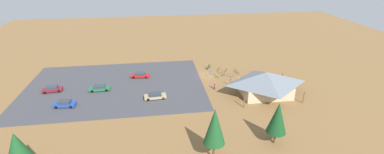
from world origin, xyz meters
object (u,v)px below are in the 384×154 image
Objects in this scene: lot_sign at (211,73)px; pine_center at (215,126)px; bicycle_purple_near_sign at (237,73)px; bicycle_silver_edge_north at (235,70)px; visitor_by_pavilion at (208,67)px; visitor_crossing_yard at (215,86)px; car_red_far_end at (140,75)px; bike_pavilion at (266,82)px; bicycle_blue_lone_west at (223,75)px; bicycle_yellow_back_row at (221,72)px; pine_mideast at (18,149)px; bicycle_orange_near_porch at (218,69)px; car_tan_mid_lot at (155,96)px; pine_far_east at (278,118)px; bicycle_green_mid_cluster at (216,77)px; car_blue_second_row at (65,104)px; bicycle_red_yard_center at (212,73)px; bicycle_teal_yard_left at (226,70)px; bicycle_white_edge_south at (230,75)px; car_green_back_corner at (100,88)px; car_maroon_inner_stall at (52,89)px; trash_bin at (209,66)px.

pine_center is (5.81, 29.85, 4.46)m from lot_sign.
bicycle_purple_near_sign is 1.84m from bicycle_silver_edge_north.
visitor_crossing_yard reaches higher than visitor_by_pavilion.
car_red_far_end reaches higher than bicycle_purple_near_sign.
bike_pavilion is 7.43× the size of visitor_crossing_yard.
visitor_crossing_yard is (3.79, 7.17, 0.60)m from bicycle_blue_lone_west.
bicycle_yellow_back_row is 20.96m from car_red_far_end.
pine_mideast is 4.25× the size of visitor_crossing_yard.
visitor_by_pavilion reaches higher than bicycle_orange_near_porch.
car_tan_mid_lot is at bearing 10.80° from visitor_crossing_yard.
bike_pavilion is 17.94m from pine_far_east.
car_blue_second_row reaches higher than bicycle_green_mid_cluster.
pine_mideast is 1.58× the size of car_tan_mid_lot.
pine_center is 36.46m from visitor_by_pavilion.
pine_far_east reaches higher than bicycle_silver_edge_north.
car_red_far_end is at bearing -0.66° from bicycle_yellow_back_row.
bicycle_silver_edge_north reaches higher than bicycle_yellow_back_row.
pine_center is 1.83× the size of car_tan_mid_lot.
pine_center reaches higher than bicycle_red_yard_center.
bicycle_silver_edge_north is (-2.41, 0.22, 0.00)m from bicycle_teal_yard_left.
car_red_far_end is at bearing -7.10° from bicycle_white_edge_south.
bicycle_white_edge_south is at bearing -141.25° from pine_mideast.
bicycle_yellow_back_row is 0.74× the size of visitor_crossing_yard.
car_tan_mid_lot is (8.35, -20.85, -5.16)m from pine_center.
pine_far_east reaches higher than bicycle_white_edge_south.
bicycle_red_yard_center is 28.11m from car_green_back_corner.
bicycle_silver_edge_north is (-2.22, -3.29, 0.03)m from bicycle_white_edge_south.
car_tan_mid_lot is at bearing 32.45° from lot_sign.
pine_mideast is 28.58m from car_maroon_inner_stall.
bicycle_blue_lone_west is 0.92× the size of bicycle_green_mid_cluster.
bike_pavilion is at bearing 121.20° from bicycle_blue_lone_west.
car_red_far_end is (20.96, -0.24, 0.33)m from bicycle_yellow_back_row.
pine_center reaches higher than visitor_by_pavilion.
car_red_far_end is at bearing -9.76° from bicycle_green_mid_cluster.
car_tan_mid_lot is at bearing 106.14° from car_red_far_end.
bicycle_yellow_back_row reaches higher than bicycle_red_yard_center.
lot_sign is 5.38m from bicycle_white_edge_south.
pine_far_east is 33.78m from visitor_by_pavilion.
bicycle_red_yard_center is (2.30, 2.47, -0.01)m from bicycle_orange_near_porch.
trash_bin is 0.12× the size of pine_mideast.
car_red_far_end reaches higher than bicycle_white_edge_south.
pine_far_east reaches higher than lot_sign.
trash_bin is 0.20× the size of car_maroon_inner_stall.
bicycle_silver_edge_north reaches higher than bicycle_purple_near_sign.
trash_bin is at bearing -39.73° from bicycle_purple_near_sign.
bicycle_white_edge_south is at bearing 121.41° from trash_bin.
lot_sign reaches higher than car_maroon_inner_stall.
bicycle_white_edge_south is 1.03× the size of bicycle_purple_near_sign.
pine_mideast is (32.54, 30.10, 3.69)m from lot_sign.
pine_center reaches higher than car_red_far_end.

